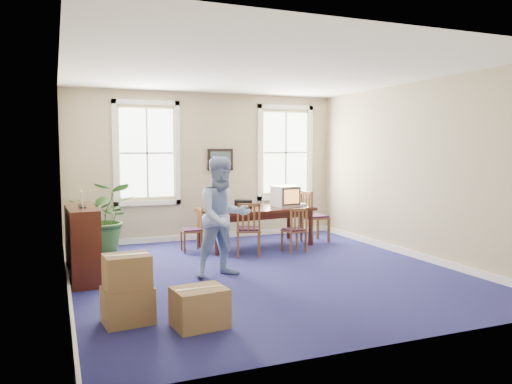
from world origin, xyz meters
name	(u,v)px	position (x,y,z in m)	size (l,w,h in m)	color
floor	(264,272)	(0.00, 0.00, 0.00)	(6.50, 6.50, 0.00)	navy
ceiling	(264,71)	(0.00, 0.00, 3.20)	(6.50, 6.50, 0.00)	white
wall_back	(207,167)	(0.00, 3.25, 1.60)	(6.50, 6.50, 0.00)	tan
wall_front	(392,189)	(0.00, -3.25, 1.60)	(6.50, 6.50, 0.00)	tan
wall_left	(63,177)	(-3.00, 0.00, 1.60)	(6.50, 6.50, 0.00)	tan
wall_right	(416,170)	(3.00, 0.00, 1.60)	(6.50, 6.50, 0.00)	tan
baseboard_back	(208,236)	(0.00, 3.22, 0.06)	(6.00, 0.04, 0.12)	white
baseboard_left	(69,287)	(-2.97, 0.00, 0.06)	(0.04, 6.50, 0.12)	white
baseboard_right	(412,254)	(2.97, 0.00, 0.06)	(0.04, 6.50, 0.12)	white
window_left	(147,153)	(-1.30, 3.23, 1.90)	(1.40, 0.12, 2.20)	white
window_right	(285,153)	(1.90, 3.23, 1.90)	(1.40, 0.12, 2.20)	white
wall_picture	(220,160)	(0.30, 3.20, 1.75)	(0.58, 0.06, 0.48)	black
conference_table	(256,227)	(0.68, 2.03, 0.39)	(2.30, 1.05, 0.79)	#3D170F
crt_tv	(285,196)	(1.36, 2.09, 1.00)	(0.47, 0.52, 0.43)	#B7B7BC
game_console	(300,205)	(1.68, 2.03, 0.81)	(0.18, 0.23, 0.06)	white
equipment_bag	(243,204)	(0.42, 2.09, 0.87)	(0.36, 0.23, 0.18)	black
chair_near_left	(249,229)	(0.21, 1.25, 0.50)	(0.45, 0.45, 1.01)	brown
chair_near_right	(294,230)	(1.15, 1.25, 0.43)	(0.39, 0.39, 0.86)	brown
chair_end_left	(191,230)	(-0.68, 2.03, 0.42)	(0.38, 0.38, 0.84)	brown
chair_end_right	(315,216)	(2.04, 2.03, 0.55)	(0.49, 0.49, 1.09)	brown
man	(223,217)	(-0.69, -0.01, 0.94)	(0.92, 0.71, 1.87)	#91ACD8
credenza	(82,242)	(-2.75, 0.66, 0.57)	(0.41, 1.45, 1.14)	#3D170F
brochure_rack	(82,197)	(-2.73, 0.66, 1.26)	(0.10, 0.58, 0.26)	#99999E
potted_plant	(104,217)	(-2.25, 2.57, 0.68)	(1.23, 1.07, 1.36)	#284D1F
cardboard_boxes	(144,283)	(-2.16, -1.49, 0.42)	(1.46, 1.46, 0.84)	olive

